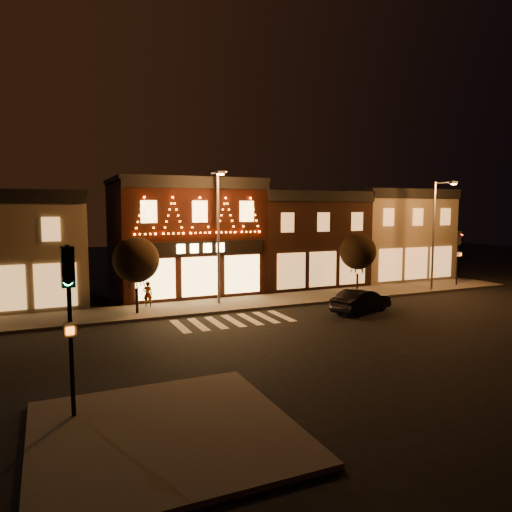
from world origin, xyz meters
TOP-DOWN VIEW (x-y plane):
  - ground at (0.00, 0.00)m, footprint 120.00×120.00m
  - sidewalk_far at (2.00, 8.00)m, footprint 44.00×4.00m
  - sidewalk_near at (-6.50, -7.50)m, footprint 7.00×7.00m
  - building_pulp at (0.00, 13.98)m, footprint 10.20×8.34m
  - building_right_a at (9.50, 13.99)m, footprint 9.20×8.28m
  - building_right_b at (18.50, 13.99)m, footprint 9.20×8.28m
  - traffic_signal_near at (-8.75, -5.72)m, footprint 0.37×0.52m
  - traffic_signal_far at (20.46, 7.41)m, footprint 0.36×0.49m
  - streetlamp_mid at (0.62, 8.07)m, footprint 0.79×1.90m
  - streetlamp_right at (17.01, 6.44)m, footprint 0.52×1.84m
  - tree_left at (-4.61, 7.51)m, footprint 2.66×2.66m
  - tree_right at (10.92, 7.60)m, footprint 2.56×2.56m
  - dark_sedan at (7.80, 2.91)m, footprint 4.55×2.85m
  - pedestrian at (-3.68, 9.08)m, footprint 0.60×0.42m

SIDE VIEW (x-z plane):
  - ground at x=0.00m, z-range 0.00..0.00m
  - sidewalk_far at x=2.00m, z-range 0.00..0.15m
  - sidewalk_near at x=-6.50m, z-range 0.00..0.15m
  - dark_sedan at x=7.80m, z-range 0.00..1.42m
  - pedestrian at x=-3.68m, z-range 0.15..1.72m
  - tree_right at x=10.92m, z-range 1.01..5.29m
  - traffic_signal_far at x=20.46m, z-range 1.07..5.35m
  - tree_left at x=-4.61m, z-range 1.04..5.48m
  - traffic_signal_near at x=-8.75m, z-range 1.18..6.21m
  - building_right_a at x=9.50m, z-range 0.01..7.51m
  - building_right_b at x=18.50m, z-range 0.01..7.81m
  - building_pulp at x=0.00m, z-range 0.01..8.31m
  - streetlamp_right at x=17.01m, z-range 0.85..8.86m
  - streetlamp_mid at x=0.62m, z-range 0.87..9.20m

